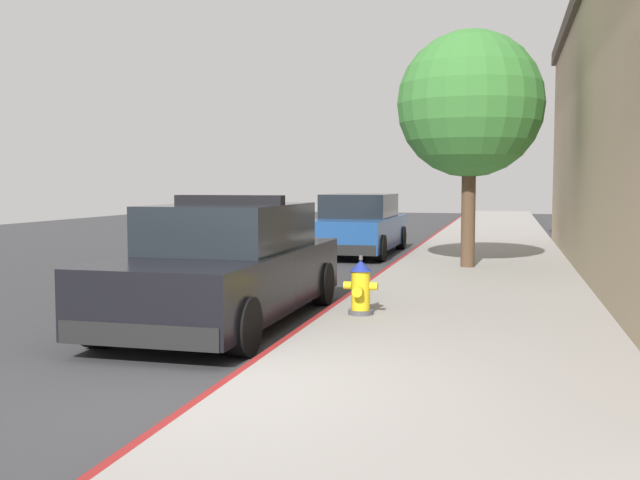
{
  "coord_description": "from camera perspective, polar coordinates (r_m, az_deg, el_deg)",
  "views": [
    {
      "loc": [
        2.26,
        -5.79,
        1.83
      ],
      "look_at": [
        -0.41,
        4.54,
        1.0
      ],
      "focal_mm": 40.73,
      "sensor_mm": 36.0,
      "label": 1
    }
  ],
  "objects": [
    {
      "name": "police_cruiser",
      "position": [
        9.61,
        -7.23,
        -2.07
      ],
      "size": [
        1.94,
        4.84,
        1.68
      ],
      "color": "black",
      "rests_on": "ground"
    },
    {
      "name": "curb_painted_edge",
      "position": [
        16.05,
        6.17,
        -1.84
      ],
      "size": [
        0.08,
        60.0,
        0.16
      ],
      "primitive_type": "cube",
      "color": "maroon",
      "rests_on": "ground"
    },
    {
      "name": "parked_car_silver_ahead",
      "position": [
        18.87,
        3.09,
        1.13
      ],
      "size": [
        1.94,
        4.84,
        1.56
      ],
      "color": "navy",
      "rests_on": "ground"
    },
    {
      "name": "sidewalk_pavement",
      "position": [
        15.89,
        12.7,
        -1.99
      ],
      "size": [
        3.58,
        60.0,
        0.16
      ],
      "primitive_type": "cube",
      "color": "gray",
      "rests_on": "ground"
    },
    {
      "name": "fire_hydrant",
      "position": [
        9.31,
        3.21,
        -3.74
      ],
      "size": [
        0.44,
        0.4,
        0.76
      ],
      "color": "#4C4C51",
      "rests_on": "sidewalk_pavement"
    },
    {
      "name": "ground_plane",
      "position": [
        17.17,
        -7.75,
        -2.05
      ],
      "size": [
        31.01,
        60.0,
        0.2
      ],
      "primitive_type": "cube",
      "color": "#353538"
    },
    {
      "name": "street_tree",
      "position": [
        14.96,
        11.7,
        10.36
      ],
      "size": [
        2.9,
        2.9,
        4.71
      ],
      "color": "brown",
      "rests_on": "sidewalk_pavement"
    }
  ]
}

